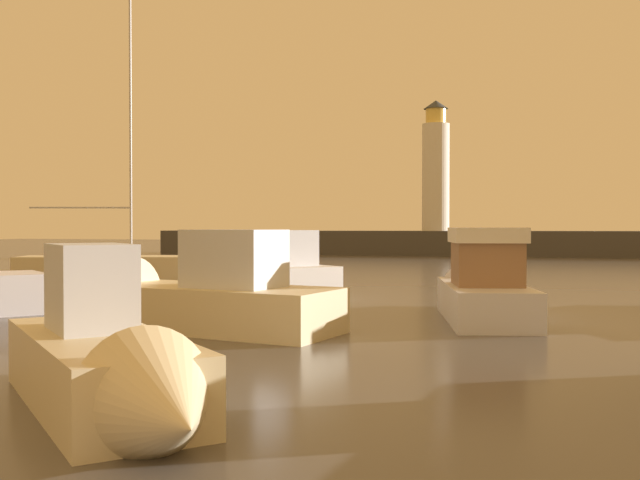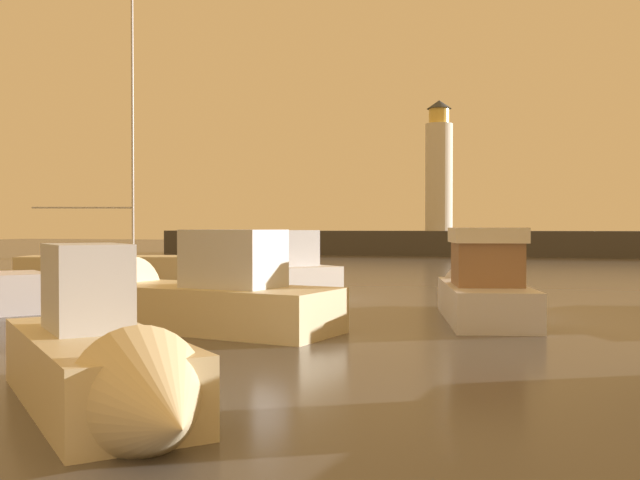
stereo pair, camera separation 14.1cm
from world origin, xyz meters
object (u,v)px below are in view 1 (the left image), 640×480
object	(u,v)px
motorboat_5	(113,368)
sailboat_moored	(113,269)
motorboat_0	(175,298)
motorboat_1	(248,273)
lighthouse	(436,169)
motorboat_2	(480,288)

from	to	relation	value
motorboat_5	sailboat_moored	xyz separation A→B (m)	(-13.76, 22.38, -0.02)
motorboat_0	motorboat_1	world-z (taller)	motorboat_0
sailboat_moored	motorboat_5	bearing A→B (deg)	-58.43
lighthouse	motorboat_5	distance (m)	63.09
lighthouse	motorboat_0	distance (m)	54.09
lighthouse	motorboat_5	size ratio (longest dim) A/B	2.06
motorboat_1	lighthouse	bearing A→B (deg)	87.05
motorboat_2	motorboat_1	bearing A→B (deg)	153.21
motorboat_2	motorboat_5	size ratio (longest dim) A/B	1.30
motorboat_1	motorboat_5	world-z (taller)	motorboat_1
motorboat_1	motorboat_5	xyz separation A→B (m)	(5.24, -18.62, -0.14)
motorboat_2	motorboat_5	distance (m)	14.47
motorboat_2	motorboat_5	bearing A→B (deg)	-107.16
sailboat_moored	motorboat_2	bearing A→B (deg)	-25.40
motorboat_5	motorboat_0	bearing A→B (deg)	111.95
motorboat_2	motorboat_5	world-z (taller)	motorboat_2
motorboat_2	motorboat_5	xyz separation A→B (m)	(-4.27, -13.82, -0.14)
motorboat_0	motorboat_5	bearing A→B (deg)	-68.05
motorboat_0	motorboat_1	xyz separation A→B (m)	(-1.61, 9.62, 0.06)
motorboat_1	motorboat_2	bearing A→B (deg)	-26.79
motorboat_2	sailboat_moored	world-z (taller)	sailboat_moored
motorboat_5	sailboat_moored	distance (m)	26.27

